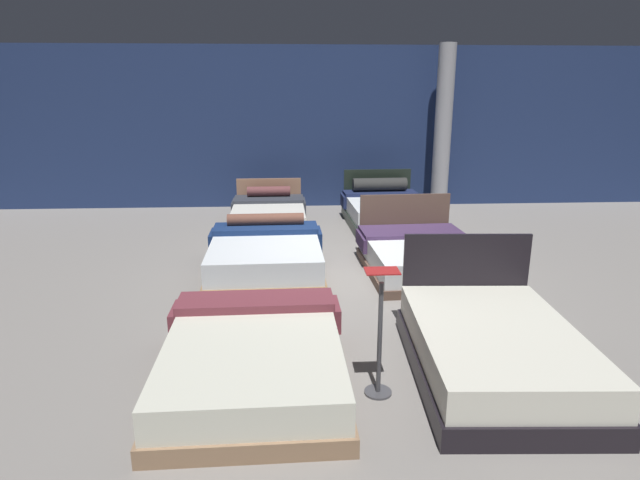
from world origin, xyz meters
The scene contains 10 objects.
ground_plane centered at (0.00, 0.00, -0.01)m, with size 18.00×18.00×0.02m, color gray.
showroom_back_wall centered at (0.00, 4.93, 1.75)m, with size 18.00×0.06×3.50m, color navy.
bed_0 centered at (-1.09, -2.72, 0.23)m, with size 1.70×2.13×0.52m.
bed_1 centered at (1.10, -2.69, 0.25)m, with size 1.56×2.25×1.07m.
bed_2 centered at (-1.10, 0.14, 0.27)m, with size 1.68×1.96×0.76m.
bed_3 centered at (1.12, 0.21, 0.24)m, with size 1.64×2.03×0.97m.
bed_4 centered at (-1.17, 3.10, 0.22)m, with size 1.50×2.05×0.78m.
bed_5 centered at (1.13, 3.09, 0.27)m, with size 1.62×2.07×0.96m.
price_sign centered at (0.00, -2.95, 0.44)m, with size 0.28×0.24×1.13m.
support_pillar centered at (2.54, 4.35, 1.75)m, with size 0.36×0.36×3.50m, color #99999E.
Camera 1 is at (-0.73, -6.96, 2.53)m, focal length 29.57 mm.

